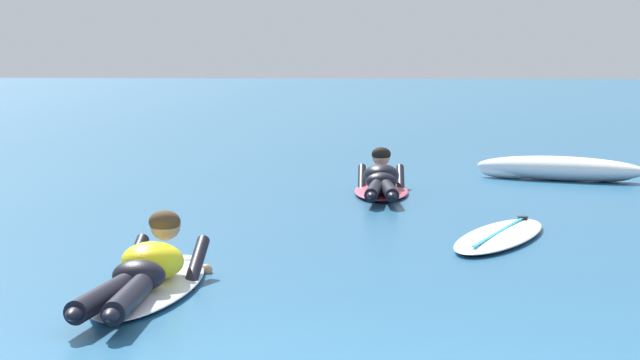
% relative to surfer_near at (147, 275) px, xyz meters
% --- Properties ---
extents(ground_plane, '(120.00, 120.00, 0.00)m').
position_rel_surfer_near_xyz_m(ground_plane, '(1.98, 7.27, -0.14)').
color(ground_plane, '#235B84').
extents(surfer_near, '(0.57, 2.61, 0.54)m').
position_rel_surfer_near_xyz_m(surfer_near, '(0.00, 0.00, 0.00)').
color(surfer_near, silver).
rests_on(surfer_near, ground).
extents(surfer_far, '(0.70, 2.51, 0.53)m').
position_rel_surfer_near_xyz_m(surfer_far, '(1.22, 5.89, 0.00)').
color(surfer_far, '#E54C66').
rests_on(surfer_far, ground).
extents(drifting_surfboard, '(1.12, 2.26, 0.16)m').
position_rel_surfer_near_xyz_m(drifting_surfboard, '(2.39, 2.70, -0.10)').
color(drifting_surfboard, white).
rests_on(drifting_surfboard, ground).
extents(whitewater_mid_left, '(2.17, 1.26, 0.30)m').
position_rel_surfer_near_xyz_m(whitewater_mid_left, '(3.33, 7.69, 0.00)').
color(whitewater_mid_left, white).
rests_on(whitewater_mid_left, ground).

